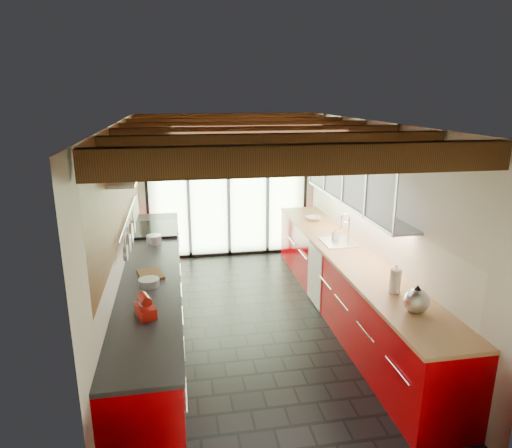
{
  "coord_description": "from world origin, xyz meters",
  "views": [
    {
      "loc": [
        -0.93,
        -5.38,
        2.93
      ],
      "look_at": [
        0.1,
        0.4,
        1.25
      ],
      "focal_mm": 32.0,
      "sensor_mm": 36.0,
      "label": 1
    }
  ],
  "objects_px": {
    "bowl": "(313,218)",
    "kettle": "(417,299)",
    "stand_mixer": "(145,307)",
    "soap_bottle": "(336,234)",
    "paper_towel": "(395,281)"
  },
  "relations": [
    {
      "from": "stand_mixer",
      "to": "paper_towel",
      "type": "relative_size",
      "value": 0.92
    },
    {
      "from": "paper_towel",
      "to": "bowl",
      "type": "bearing_deg",
      "value": 90.0
    },
    {
      "from": "paper_towel",
      "to": "soap_bottle",
      "type": "distance_m",
      "value": 1.81
    },
    {
      "from": "bowl",
      "to": "kettle",
      "type": "bearing_deg",
      "value": -90.0
    },
    {
      "from": "paper_towel",
      "to": "soap_bottle",
      "type": "relative_size",
      "value": 1.61
    },
    {
      "from": "stand_mixer",
      "to": "kettle",
      "type": "relative_size",
      "value": 0.89
    },
    {
      "from": "kettle",
      "to": "soap_bottle",
      "type": "distance_m",
      "value": 2.25
    },
    {
      "from": "paper_towel",
      "to": "bowl",
      "type": "relative_size",
      "value": 1.26
    },
    {
      "from": "stand_mixer",
      "to": "kettle",
      "type": "height_order",
      "value": "kettle"
    },
    {
      "from": "stand_mixer",
      "to": "paper_towel",
      "type": "height_order",
      "value": "paper_towel"
    },
    {
      "from": "stand_mixer",
      "to": "kettle",
      "type": "distance_m",
      "value": 2.57
    },
    {
      "from": "kettle",
      "to": "stand_mixer",
      "type": "bearing_deg",
      "value": 171.89
    },
    {
      "from": "kettle",
      "to": "soap_bottle",
      "type": "height_order",
      "value": "kettle"
    },
    {
      "from": "paper_towel",
      "to": "bowl",
      "type": "xyz_separation_m",
      "value": [
        0.0,
        2.9,
        -0.1
      ]
    },
    {
      "from": "soap_bottle",
      "to": "bowl",
      "type": "xyz_separation_m",
      "value": [
        0.0,
        1.09,
        -0.07
      ]
    }
  ]
}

